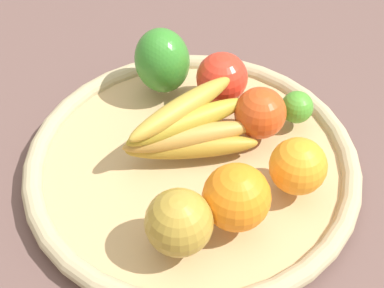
{
  "coord_description": "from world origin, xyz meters",
  "views": [
    {
      "loc": [
        0.29,
        0.38,
        0.56
      ],
      "look_at": [
        0.0,
        0.0,
        0.05
      ],
      "focal_mm": 52.39,
      "sensor_mm": 36.0,
      "label": 1
    }
  ],
  "objects_px": {
    "bell_pepper": "(162,61)",
    "lime_0": "(297,107)",
    "orange_1": "(298,166)",
    "apple_0": "(260,113)",
    "apple_1": "(222,78)",
    "banana_bunch": "(189,128)",
    "orange_0": "(236,197)",
    "apple_2": "(179,222)"
  },
  "relations": [
    {
      "from": "bell_pepper",
      "to": "lime_0",
      "type": "bearing_deg",
      "value": -143.44
    },
    {
      "from": "orange_1",
      "to": "apple_0",
      "type": "relative_size",
      "value": 1.02
    },
    {
      "from": "lime_0",
      "to": "apple_1",
      "type": "xyz_separation_m",
      "value": [
        0.05,
        -0.09,
        0.01
      ]
    },
    {
      "from": "banana_bunch",
      "to": "apple_1",
      "type": "relative_size",
      "value": 2.42
    },
    {
      "from": "apple_0",
      "to": "orange_0",
      "type": "bearing_deg",
      "value": 37.51
    },
    {
      "from": "lime_0",
      "to": "orange_0",
      "type": "distance_m",
      "value": 0.19
    },
    {
      "from": "orange_1",
      "to": "bell_pepper",
      "type": "xyz_separation_m",
      "value": [
        0.02,
        -0.24,
        0.01
      ]
    },
    {
      "from": "orange_1",
      "to": "apple_2",
      "type": "relative_size",
      "value": 0.92
    },
    {
      "from": "lime_0",
      "to": "apple_1",
      "type": "bearing_deg",
      "value": -61.16
    },
    {
      "from": "apple_0",
      "to": "orange_0",
      "type": "height_order",
      "value": "orange_0"
    },
    {
      "from": "banana_bunch",
      "to": "apple_0",
      "type": "distance_m",
      "value": 0.1
    },
    {
      "from": "apple_0",
      "to": "apple_1",
      "type": "xyz_separation_m",
      "value": [
        -0.0,
        -0.08,
        0.0
      ]
    },
    {
      "from": "orange_1",
      "to": "apple_0",
      "type": "distance_m",
      "value": 0.1
    },
    {
      "from": "orange_0",
      "to": "banana_bunch",
      "type": "bearing_deg",
      "value": -102.01
    },
    {
      "from": "apple_0",
      "to": "apple_1",
      "type": "bearing_deg",
      "value": -92.54
    },
    {
      "from": "orange_0",
      "to": "apple_2",
      "type": "xyz_separation_m",
      "value": [
        0.07,
        -0.01,
        -0.0
      ]
    },
    {
      "from": "banana_bunch",
      "to": "apple_0",
      "type": "height_order",
      "value": "same"
    },
    {
      "from": "banana_bunch",
      "to": "lime_0",
      "type": "xyz_separation_m",
      "value": [
        -0.14,
        0.05,
        -0.01
      ]
    },
    {
      "from": "apple_0",
      "to": "lime_0",
      "type": "height_order",
      "value": "apple_0"
    },
    {
      "from": "orange_0",
      "to": "bell_pepper",
      "type": "height_order",
      "value": "bell_pepper"
    },
    {
      "from": "orange_1",
      "to": "apple_2",
      "type": "xyz_separation_m",
      "value": [
        0.16,
        -0.02,
        0.0
      ]
    },
    {
      "from": "apple_0",
      "to": "orange_0",
      "type": "distance_m",
      "value": 0.15
    },
    {
      "from": "apple_1",
      "to": "apple_2",
      "type": "relative_size",
      "value": 0.95
    },
    {
      "from": "lime_0",
      "to": "banana_bunch",
      "type": "bearing_deg",
      "value": -17.59
    },
    {
      "from": "banana_bunch",
      "to": "apple_0",
      "type": "xyz_separation_m",
      "value": [
        -0.09,
        0.03,
        -0.0
      ]
    },
    {
      "from": "apple_0",
      "to": "bell_pepper",
      "type": "relative_size",
      "value": 0.72
    },
    {
      "from": "apple_0",
      "to": "orange_0",
      "type": "relative_size",
      "value": 0.87
    },
    {
      "from": "orange_0",
      "to": "bell_pepper",
      "type": "bearing_deg",
      "value": -105.9
    },
    {
      "from": "apple_0",
      "to": "lime_0",
      "type": "relative_size",
      "value": 1.55
    },
    {
      "from": "apple_0",
      "to": "apple_1",
      "type": "distance_m",
      "value": 0.08
    },
    {
      "from": "orange_1",
      "to": "bell_pepper",
      "type": "bearing_deg",
      "value": -85.01
    },
    {
      "from": "banana_bunch",
      "to": "orange_0",
      "type": "height_order",
      "value": "orange_0"
    },
    {
      "from": "orange_1",
      "to": "apple_0",
      "type": "height_order",
      "value": "orange_1"
    },
    {
      "from": "orange_1",
      "to": "orange_0",
      "type": "bearing_deg",
      "value": -3.85
    },
    {
      "from": "orange_1",
      "to": "lime_0",
      "type": "xyz_separation_m",
      "value": [
        -0.08,
        -0.08,
        -0.01
      ]
    },
    {
      "from": "lime_0",
      "to": "orange_1",
      "type": "bearing_deg",
      "value": 45.27
    },
    {
      "from": "orange_1",
      "to": "banana_bunch",
      "type": "relative_size",
      "value": 0.4
    },
    {
      "from": "orange_1",
      "to": "banana_bunch",
      "type": "bearing_deg",
      "value": -63.73
    },
    {
      "from": "apple_1",
      "to": "bell_pepper",
      "type": "height_order",
      "value": "bell_pepper"
    },
    {
      "from": "orange_0",
      "to": "apple_1",
      "type": "relative_size",
      "value": 1.09
    },
    {
      "from": "apple_0",
      "to": "apple_1",
      "type": "relative_size",
      "value": 0.95
    },
    {
      "from": "apple_0",
      "to": "banana_bunch",
      "type": "bearing_deg",
      "value": -20.68
    }
  ]
}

